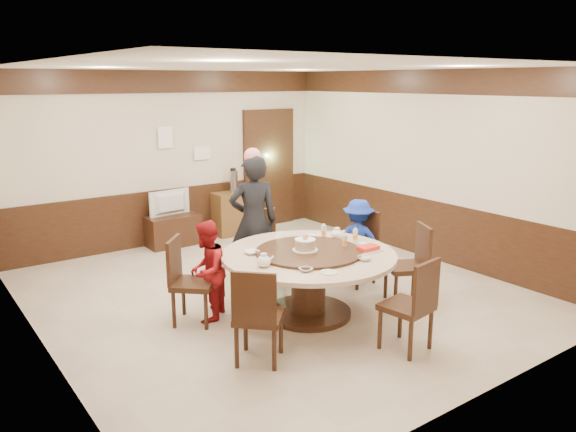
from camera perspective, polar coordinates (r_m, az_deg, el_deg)
room at (r=6.93m, az=-1.34°, el=0.56°), size 6.00×6.04×2.84m
banquet_table at (r=6.42m, az=2.11°, el=-5.61°), size 1.97×1.97×0.78m
chair_0 at (r=7.55m, az=6.97°, el=-4.55°), size 0.51×0.50×0.97m
chair_1 at (r=7.52m, az=-2.27°, el=-4.53°), size 0.53×0.54×0.97m
chair_2 at (r=6.40m, az=-9.73°, el=-8.03°), size 0.62×0.62×0.97m
chair_3 at (r=5.48m, az=-2.99°, el=-11.68°), size 0.62×0.62×0.97m
chair_4 at (r=5.82m, az=12.06°, el=-10.41°), size 0.50×0.51×0.97m
chair_5 at (r=6.99m, az=11.99°, el=-6.24°), size 0.60×0.59×0.97m
person_standing at (r=7.31m, az=-3.52°, el=-0.51°), size 0.74×0.61×1.73m
person_red at (r=6.36m, az=-8.25°, el=-5.54°), size 0.70×0.70×1.15m
person_blue at (r=7.50m, az=7.13°, el=-2.57°), size 0.78×0.84×1.13m
birthday_cake at (r=6.31m, az=1.76°, el=-2.93°), size 0.29×0.29×0.20m
teapot_left at (r=5.87m, az=-2.48°, el=-4.62°), size 0.17×0.15×0.13m
teapot_right at (r=6.89m, az=4.99°, el=-1.88°), size 0.17×0.15×0.13m
bowl_0 at (r=6.31m, az=-3.73°, el=-3.70°), size 0.16×0.16×0.04m
bowl_1 at (r=6.14m, az=7.75°, el=-4.27°), size 0.15×0.15×0.05m
bowl_2 at (r=5.75m, az=1.81°, el=-5.46°), size 0.13×0.13×0.03m
bowl_3 at (r=6.66m, az=7.55°, el=-2.85°), size 0.13×0.13×0.04m
saucer_near at (r=5.72m, az=4.17°, el=-5.72°), size 0.18×0.18×0.01m
saucer_far at (r=6.99m, az=2.51°, el=-2.07°), size 0.18×0.18×0.01m
shrimp_platter at (r=6.45m, az=8.13°, el=-3.34°), size 0.30×0.20×0.06m
bottle_0 at (r=6.53m, az=5.79°, el=-2.59°), size 0.06×0.06×0.16m
bottle_1 at (r=6.77m, az=6.84°, el=-2.04°), size 0.06×0.06×0.16m
bottle_2 at (r=6.93m, az=3.65°, el=-1.59°), size 0.06×0.06×0.16m
tv_stand at (r=9.39m, az=-11.59°, el=-1.44°), size 0.85×0.45×0.50m
television at (r=9.28m, az=-11.72°, el=1.28°), size 0.72×0.17×0.41m
side_cabinet at (r=9.92m, az=-5.33°, el=0.34°), size 0.80×0.40×0.75m
thermos at (r=9.79m, az=-5.56°, el=3.53°), size 0.15×0.15×0.38m
notice_left at (r=9.32m, az=-12.35°, el=7.81°), size 0.25×0.00×0.35m
notice_right at (r=9.63m, az=-8.70°, el=6.34°), size 0.30×0.00×0.22m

